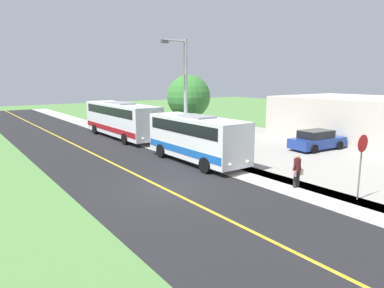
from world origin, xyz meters
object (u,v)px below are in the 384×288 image
(stop_sign, at_px, (361,156))
(street_light_pole, at_px, (184,93))
(shuttle_bus_front, at_px, (196,137))
(parked_car_near, at_px, (317,140))
(pedestrian_with_bags, at_px, (297,170))
(tree_curbside, at_px, (189,97))
(transit_bus_rear, at_px, (121,118))

(stop_sign, xyz_separation_m, street_light_pole, (1.23, -11.64, 2.30))
(shuttle_bus_front, relative_size, parked_car_near, 1.73)
(pedestrian_with_bags, height_order, street_light_pole, street_light_pole)
(pedestrian_with_bags, bearing_deg, street_light_pole, -86.92)
(shuttle_bus_front, xyz_separation_m, tree_curbside, (-2.94, -5.02, 2.15))
(stop_sign, bearing_deg, tree_curbside, -95.05)
(shuttle_bus_front, xyz_separation_m, street_light_pole, (-0.41, -1.95, 2.64))
(pedestrian_with_bags, xyz_separation_m, tree_curbside, (-2.05, -12.01, 2.90))
(shuttle_bus_front, bearing_deg, tree_curbside, -120.36)
(street_light_pole, bearing_deg, stop_sign, 96.02)
(street_light_pole, bearing_deg, transit_bus_rear, -87.93)
(shuttle_bus_front, relative_size, tree_curbside, 1.43)
(transit_bus_rear, height_order, street_light_pole, street_light_pole)
(shuttle_bus_front, height_order, stop_sign, shuttle_bus_front)
(pedestrian_with_bags, bearing_deg, shuttle_bus_front, -82.73)
(shuttle_bus_front, bearing_deg, street_light_pole, -101.94)
(shuttle_bus_front, bearing_deg, stop_sign, 99.60)
(pedestrian_with_bags, relative_size, tree_curbside, 0.30)
(transit_bus_rear, distance_m, tree_curbside, 7.24)
(tree_curbside, bearing_deg, pedestrian_with_bags, 80.33)
(street_light_pole, distance_m, parked_car_near, 10.63)
(transit_bus_rear, height_order, parked_car_near, transit_bus_rear)
(stop_sign, xyz_separation_m, tree_curbside, (-1.30, -14.71, 1.81))
(street_light_pole, height_order, parked_car_near, street_light_pole)
(pedestrian_with_bags, bearing_deg, parked_car_near, -150.34)
(parked_car_near, height_order, tree_curbside, tree_curbside)
(stop_sign, height_order, tree_curbside, tree_curbside)
(tree_curbside, bearing_deg, parked_car_near, 133.36)
(transit_bus_rear, height_order, stop_sign, transit_bus_rear)
(shuttle_bus_front, relative_size, transit_bus_rear, 0.73)
(street_light_pole, bearing_deg, tree_curbside, -129.47)
(shuttle_bus_front, distance_m, pedestrian_with_bags, 7.09)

